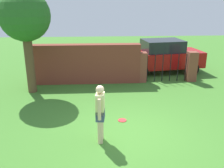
{
  "coord_description": "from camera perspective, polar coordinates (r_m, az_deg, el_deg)",
  "views": [
    {
      "loc": [
        -0.91,
        -6.37,
        3.7
      ],
      "look_at": [
        -0.43,
        1.53,
        1.0
      ],
      "focal_mm": 39.84,
      "sensor_mm": 36.0,
      "label": 1
    }
  ],
  "objects": [
    {
      "name": "fence_gate",
      "position": [
        11.97,
        12.41,
        3.87
      ],
      "size": [
        2.83,
        0.44,
        1.4
      ],
      "color": "brown",
      "rests_on": "ground"
    },
    {
      "name": "brick_wall",
      "position": [
        11.48,
        -6.35,
        4.61
      ],
      "size": [
        5.09,
        0.5,
        1.8
      ],
      "primitive_type": "cube",
      "color": "brown",
      "rests_on": "ground"
    },
    {
      "name": "ground_plane",
      "position": [
        7.42,
        4.08,
        -11.12
      ],
      "size": [
        40.0,
        40.0,
        0.0
      ],
      "primitive_type": "plane",
      "color": "#3D7528"
    },
    {
      "name": "tree",
      "position": [
        10.42,
        -19.39,
        14.2
      ],
      "size": [
        1.98,
        1.98,
        4.11
      ],
      "color": "brown",
      "rests_on": "ground"
    },
    {
      "name": "car",
      "position": [
        13.44,
        11.36,
        6.28
      ],
      "size": [
        4.39,
        2.37,
        1.72
      ],
      "rotation": [
        0.0,
        0.0,
        0.14
      ],
      "color": "#A51111",
      "rests_on": "ground"
    },
    {
      "name": "frisbee_red",
      "position": [
        8.09,
        2.36,
        -8.32
      ],
      "size": [
        0.27,
        0.27,
        0.02
      ],
      "primitive_type": "cylinder",
      "color": "red",
      "rests_on": "ground"
    },
    {
      "name": "person",
      "position": [
        6.62,
        -2.7,
        -6.25
      ],
      "size": [
        0.26,
        0.54,
        1.62
      ],
      "rotation": [
        0.0,
        0.0,
        1.46
      ],
      "color": "beige",
      "rests_on": "ground"
    }
  ]
}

